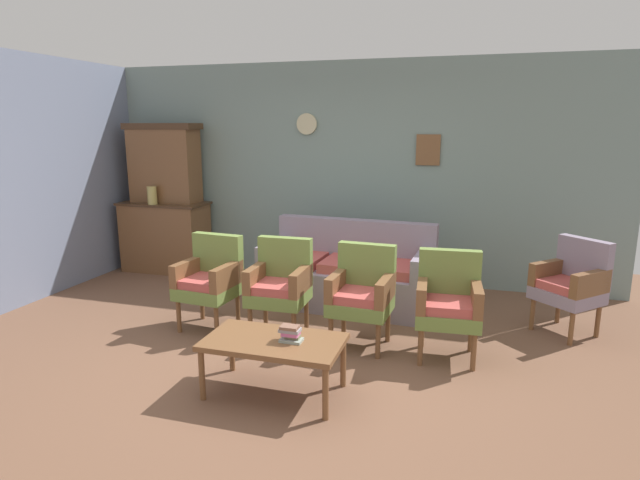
# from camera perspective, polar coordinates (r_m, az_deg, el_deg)

# --- Properties ---
(ground_plane) EXTENTS (7.68, 7.68, 0.00)m
(ground_plane) POSITION_cam_1_polar(r_m,az_deg,el_deg) (4.47, -4.37, -13.29)
(ground_plane) COLOR brown
(wall_back_with_decor) EXTENTS (6.40, 0.09, 2.70)m
(wall_back_with_decor) POSITION_cam_1_polar(r_m,az_deg,el_deg) (6.57, 3.74, 7.30)
(wall_back_with_decor) COLOR gray
(wall_back_with_decor) RESTS_ON ground
(side_cabinet) EXTENTS (1.16, 0.55, 0.93)m
(side_cabinet) POSITION_cam_1_polar(r_m,az_deg,el_deg) (7.34, -16.47, 0.37)
(side_cabinet) COLOR brown
(side_cabinet) RESTS_ON ground
(cabinet_upper_hutch) EXTENTS (0.99, 0.38, 1.03)m
(cabinet_upper_hutch) POSITION_cam_1_polar(r_m,az_deg,el_deg) (7.28, -16.60, 8.09)
(cabinet_upper_hutch) COLOR brown
(cabinet_upper_hutch) RESTS_ON side_cabinet
(vase_on_cabinet) EXTENTS (0.12, 0.12, 0.23)m
(vase_on_cabinet) POSITION_cam_1_polar(r_m,az_deg,el_deg) (7.13, -17.84, 4.66)
(vase_on_cabinet) COLOR tan
(vase_on_cabinet) RESTS_ON side_cabinet
(floral_couch) EXTENTS (1.87, 0.91, 0.90)m
(floral_couch) POSITION_cam_1_polar(r_m,az_deg,el_deg) (5.75, 3.09, -3.85)
(floral_couch) COLOR gray
(floral_couch) RESTS_ON ground
(armchair_near_couch_end) EXTENTS (0.56, 0.54, 0.90)m
(armchair_near_couch_end) POSITION_cam_1_polar(r_m,az_deg,el_deg) (5.15, -11.90, -4.04)
(armchair_near_couch_end) COLOR olive
(armchair_near_couch_end) RESTS_ON ground
(armchair_near_cabinet) EXTENTS (0.53, 0.50, 0.90)m
(armchair_near_cabinet) POSITION_cam_1_polar(r_m,az_deg,el_deg) (4.90, -4.37, -4.65)
(armchair_near_cabinet) COLOR olive
(armchair_near_cabinet) RESTS_ON ground
(armchair_by_doorway) EXTENTS (0.55, 0.52, 0.90)m
(armchair_by_doorway) POSITION_cam_1_polar(r_m,az_deg,el_deg) (4.65, 4.61, -5.60)
(armchair_by_doorway) COLOR olive
(armchair_by_doorway) RESTS_ON ground
(armchair_row_middle) EXTENTS (0.55, 0.53, 0.90)m
(armchair_row_middle) POSITION_cam_1_polar(r_m,az_deg,el_deg) (4.54, 13.84, -6.39)
(armchair_row_middle) COLOR olive
(armchair_row_middle) RESTS_ON ground
(wingback_chair_by_fireplace) EXTENTS (0.71, 0.71, 0.90)m
(wingback_chair_by_fireplace) POSITION_cam_1_polar(r_m,az_deg,el_deg) (5.44, 25.74, -4.15)
(wingback_chair_by_fireplace) COLOR gray
(wingback_chair_by_fireplace) RESTS_ON ground
(coffee_table) EXTENTS (1.00, 0.56, 0.42)m
(coffee_table) POSITION_cam_1_polar(r_m,az_deg,el_deg) (3.88, -5.06, -11.35)
(coffee_table) COLOR brown
(coffee_table) RESTS_ON ground
(book_stack_on_table) EXTENTS (0.17, 0.11, 0.12)m
(book_stack_on_table) POSITION_cam_1_polar(r_m,az_deg,el_deg) (3.80, -3.21, -10.13)
(book_stack_on_table) COLOR #94A093
(book_stack_on_table) RESTS_ON coffee_table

